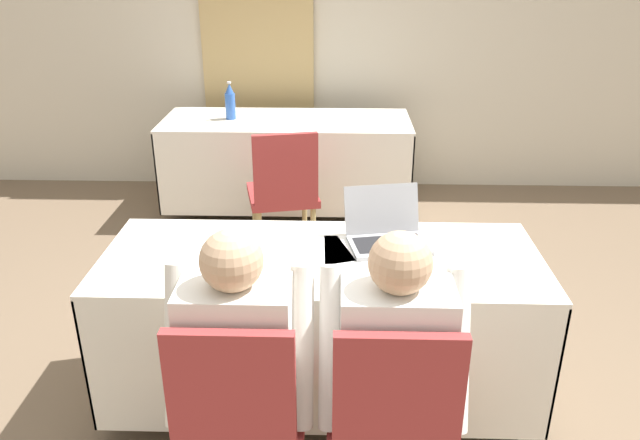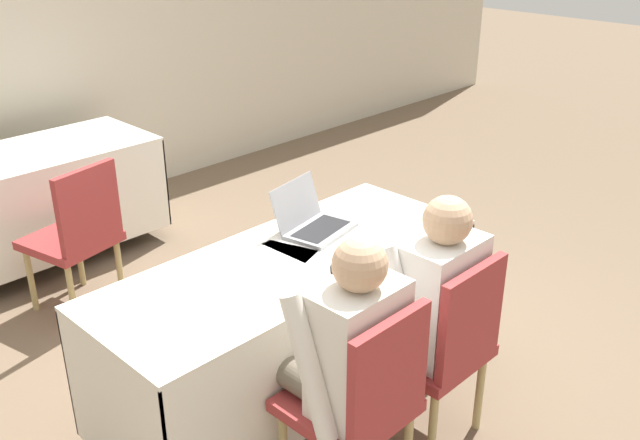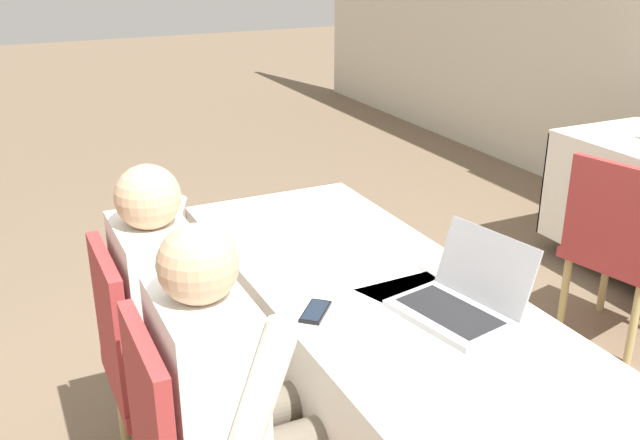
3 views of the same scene
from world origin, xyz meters
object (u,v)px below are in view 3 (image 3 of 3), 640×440
object	(u,v)px
laptop	(460,300)
chair_near_left	(155,360)
chair_far_spare	(619,244)
person_white_shirt	(236,397)
person_checkered_shirt	(183,310)
cell_phone	(315,312)

from	to	relation	value
laptop	chair_near_left	bearing A→B (deg)	-135.32
chair_far_spare	person_white_shirt	world-z (taller)	person_white_shirt
laptop	person_white_shirt	world-z (taller)	person_white_shirt
person_white_shirt	laptop	bearing A→B (deg)	-91.86
person_white_shirt	chair_far_spare	bearing A→B (deg)	-74.82
person_checkered_shirt	person_white_shirt	bearing A→B (deg)	-180.00
laptop	cell_phone	bearing A→B (deg)	-126.60
person_checkered_shirt	person_white_shirt	world-z (taller)	same
cell_phone	person_checkered_shirt	bearing A→B (deg)	172.89
chair_far_spare	person_checkered_shirt	size ratio (longest dim) A/B	0.78
chair_far_spare	person_white_shirt	bearing A→B (deg)	92.80
chair_near_left	person_white_shirt	world-z (taller)	person_white_shirt
cell_phone	chair_near_left	xyz separation A→B (m)	(-0.36, -0.41, -0.26)
chair_near_left	person_white_shirt	distance (m)	0.55
chair_far_spare	chair_near_left	bearing A→B (deg)	78.34
laptop	person_white_shirt	distance (m)	0.71
chair_far_spare	person_checkered_shirt	bearing A→B (deg)	78.38
chair_near_left	cell_phone	bearing A→B (deg)	-130.93
cell_phone	chair_near_left	bearing A→B (deg)	-178.89
laptop	chair_far_spare	size ratio (longest dim) A/B	0.43
cell_phone	chair_near_left	world-z (taller)	chair_near_left
laptop	cell_phone	distance (m)	0.43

